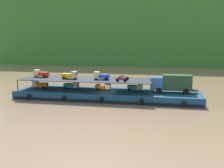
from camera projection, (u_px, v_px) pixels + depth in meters
ground_plane at (107, 99)px, 45.59m from camera, size 400.00×400.00×0.00m
hillside_far_bank at (141, 22)px, 112.40m from camera, size 122.60×34.94×32.82m
cargo_barge at (107, 95)px, 45.43m from camera, size 32.73×8.33×1.50m
covered_lorry at (172, 83)px, 43.17m from camera, size 7.88×2.37×3.10m
cargo_rack at (86, 79)px, 45.70m from camera, size 23.53×6.94×2.00m
mini_truck_lower_stern at (40, 84)px, 47.41m from camera, size 2.79×1.28×1.38m
mini_truck_lower_aft at (72, 85)px, 46.78m from camera, size 2.79×1.29×1.38m
mini_truck_lower_mid at (104, 86)px, 45.48m from camera, size 2.78×1.27×1.38m
mini_truck_lower_fore at (135, 87)px, 44.85m from camera, size 2.77×1.26×1.38m
mini_truck_upper_stern at (41, 73)px, 47.68m from camera, size 2.79×1.28×1.38m
mini_truck_upper_mid at (70, 75)px, 45.52m from camera, size 2.77×1.24×1.38m
mini_truck_upper_fore at (101, 76)px, 44.74m from camera, size 2.75×1.21×1.38m
motorcycle_upper_port at (121, 79)px, 42.36m from camera, size 1.90×0.55×0.87m
motorcycle_upper_centre at (124, 77)px, 44.36m from camera, size 1.90×0.55×0.87m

